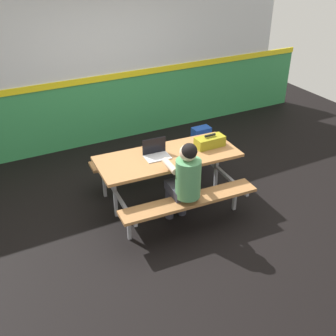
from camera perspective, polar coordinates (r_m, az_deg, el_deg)
ground_plane at (r=5.70m, az=0.18°, el=-4.83°), size 10.00×10.00×0.02m
accent_backdrop at (r=7.06m, az=-8.61°, el=13.21°), size 8.00×0.14×2.60m
picnic_table_main at (r=5.38m, az=0.00°, el=0.23°), size 1.89×1.65×0.74m
student_nearer at (r=4.87m, az=2.38°, el=-1.46°), size 0.38×0.53×1.21m
laptop_silver at (r=5.26m, az=-1.65°, el=2.08°), size 0.33×0.24×0.22m
toolbox_grey at (r=5.52m, az=5.81°, el=3.65°), size 0.40×0.18×0.18m
backpack_dark at (r=6.92m, az=4.56°, el=3.94°), size 0.30×0.22×0.44m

